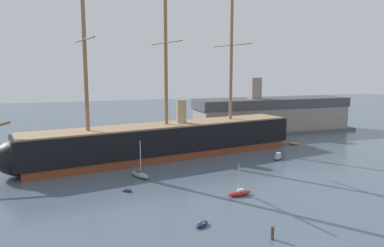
{
  "coord_description": "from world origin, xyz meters",
  "views": [
    {
      "loc": [
        -23.9,
        -29.09,
        19.59
      ],
      "look_at": [
        -2.09,
        35.37,
        9.33
      ],
      "focal_mm": 34.28,
      "sensor_mm": 36.0,
      "label": 1
    }
  ],
  "objects_px": {
    "motorboat_alongside_stern": "(278,157)",
    "dinghy_distant_centre": "(174,141)",
    "dinghy_foreground_left": "(202,224)",
    "sailboat_near_centre": "(239,193)",
    "dinghy_mid_left": "(127,190)",
    "dockside_warehouse_right": "(272,115)",
    "dinghy_far_right": "(294,143)",
    "tall_ship": "(167,140)",
    "sailboat_alongside_bow": "(140,174)",
    "mooring_piling_nearest": "(272,233)",
    "sailboat_far_left": "(50,158)"
  },
  "relations": [
    {
      "from": "tall_ship",
      "to": "dinghy_far_right",
      "type": "xyz_separation_m",
      "value": [
        34.55,
        2.34,
        -3.59
      ]
    },
    {
      "from": "dinghy_foreground_left",
      "to": "sailboat_near_centre",
      "type": "xyz_separation_m",
      "value": [
        9.43,
        8.61,
        0.17
      ]
    },
    {
      "from": "dinghy_far_right",
      "to": "dockside_warehouse_right",
      "type": "relative_size",
      "value": 0.06
    },
    {
      "from": "tall_ship",
      "to": "motorboat_alongside_stern",
      "type": "distance_m",
      "value": 24.69
    },
    {
      "from": "tall_ship",
      "to": "sailboat_far_left",
      "type": "xyz_separation_m",
      "value": [
        -24.5,
        5.37,
        -3.4
      ]
    },
    {
      "from": "sailboat_alongside_bow",
      "to": "tall_ship",
      "type": "bearing_deg",
      "value": 57.4
    },
    {
      "from": "tall_ship",
      "to": "sailboat_far_left",
      "type": "relative_size",
      "value": 11.83
    },
    {
      "from": "sailboat_far_left",
      "to": "mooring_piling_nearest",
      "type": "bearing_deg",
      "value": -61.63
    },
    {
      "from": "dinghy_distant_centre",
      "to": "dockside_warehouse_right",
      "type": "relative_size",
      "value": 0.06
    },
    {
      "from": "sailboat_near_centre",
      "to": "dinghy_distant_centre",
      "type": "height_order",
      "value": "sailboat_near_centre"
    },
    {
      "from": "dinghy_mid_left",
      "to": "dinghy_far_right",
      "type": "relative_size",
      "value": 0.66
    },
    {
      "from": "sailboat_alongside_bow",
      "to": "mooring_piling_nearest",
      "type": "distance_m",
      "value": 30.8
    },
    {
      "from": "sailboat_near_centre",
      "to": "dockside_warehouse_right",
      "type": "height_order",
      "value": "dockside_warehouse_right"
    },
    {
      "from": "dinghy_mid_left",
      "to": "dockside_warehouse_right",
      "type": "relative_size",
      "value": 0.04
    },
    {
      "from": "dockside_warehouse_right",
      "to": "sailboat_near_centre",
      "type": "bearing_deg",
      "value": -125.37
    },
    {
      "from": "mooring_piling_nearest",
      "to": "dockside_warehouse_right",
      "type": "distance_m",
      "value": 74.76
    },
    {
      "from": "sailboat_alongside_bow",
      "to": "motorboat_alongside_stern",
      "type": "bearing_deg",
      "value": 6.68
    },
    {
      "from": "dockside_warehouse_right",
      "to": "dinghy_far_right",
      "type": "bearing_deg",
      "value": -104.32
    },
    {
      "from": "sailboat_near_centre",
      "to": "dinghy_far_right",
      "type": "height_order",
      "value": "sailboat_near_centre"
    },
    {
      "from": "sailboat_alongside_bow",
      "to": "dinghy_far_right",
      "type": "height_order",
      "value": "sailboat_alongside_bow"
    },
    {
      "from": "sailboat_alongside_bow",
      "to": "dockside_warehouse_right",
      "type": "xyz_separation_m",
      "value": [
        48.03,
        35.0,
        4.68
      ]
    },
    {
      "from": "dockside_warehouse_right",
      "to": "mooring_piling_nearest",
      "type": "bearing_deg",
      "value": -120.71
    },
    {
      "from": "sailboat_near_centre",
      "to": "motorboat_alongside_stern",
      "type": "distance_m",
      "value": 25.65
    },
    {
      "from": "sailboat_near_centre",
      "to": "dinghy_distant_centre",
      "type": "distance_m",
      "value": 42.96
    },
    {
      "from": "dinghy_foreground_left",
      "to": "dinghy_mid_left",
      "type": "bearing_deg",
      "value": 113.29
    },
    {
      "from": "dinghy_foreground_left",
      "to": "dockside_warehouse_right",
      "type": "xyz_separation_m",
      "value": [
        44.59,
        58.14,
        4.98
      ]
    },
    {
      "from": "sailboat_alongside_bow",
      "to": "sailboat_far_left",
      "type": "height_order",
      "value": "sailboat_alongside_bow"
    },
    {
      "from": "sailboat_alongside_bow",
      "to": "dinghy_distant_centre",
      "type": "height_order",
      "value": "sailboat_alongside_bow"
    },
    {
      "from": "tall_ship",
      "to": "sailboat_near_centre",
      "type": "relative_size",
      "value": 14.29
    },
    {
      "from": "dockside_warehouse_right",
      "to": "tall_ship",
      "type": "bearing_deg",
      "value": -151.28
    },
    {
      "from": "sailboat_far_left",
      "to": "dinghy_distant_centre",
      "type": "distance_m",
      "value": 32.02
    },
    {
      "from": "motorboat_alongside_stern",
      "to": "dinghy_distant_centre",
      "type": "distance_m",
      "value": 29.72
    },
    {
      "from": "sailboat_near_centre",
      "to": "dinghy_mid_left",
      "type": "height_order",
      "value": "sailboat_near_centre"
    },
    {
      "from": "sailboat_near_centre",
      "to": "mooring_piling_nearest",
      "type": "height_order",
      "value": "sailboat_near_centre"
    },
    {
      "from": "sailboat_alongside_bow",
      "to": "dinghy_distant_centre",
      "type": "xyz_separation_m",
      "value": [
        14.57,
        28.4,
        -0.25
      ]
    },
    {
      "from": "dinghy_mid_left",
      "to": "sailboat_far_left",
      "type": "distance_m",
      "value": 28.6
    },
    {
      "from": "sailboat_near_centre",
      "to": "sailboat_alongside_bow",
      "type": "distance_m",
      "value": 19.41
    },
    {
      "from": "mooring_piling_nearest",
      "to": "dockside_warehouse_right",
      "type": "relative_size",
      "value": 0.03
    },
    {
      "from": "tall_ship",
      "to": "dinghy_foreground_left",
      "type": "distance_m",
      "value": 37.05
    },
    {
      "from": "dinghy_mid_left",
      "to": "mooring_piling_nearest",
      "type": "height_order",
      "value": "mooring_piling_nearest"
    },
    {
      "from": "mooring_piling_nearest",
      "to": "dockside_warehouse_right",
      "type": "xyz_separation_m",
      "value": [
        38.11,
        64.16,
        4.48
      ]
    },
    {
      "from": "sailboat_alongside_bow",
      "to": "mooring_piling_nearest",
      "type": "relative_size",
      "value": 4.4
    },
    {
      "from": "dinghy_mid_left",
      "to": "dinghy_distant_centre",
      "type": "bearing_deg",
      "value": 62.96
    },
    {
      "from": "sailboat_near_centre",
      "to": "sailboat_far_left",
      "type": "relative_size",
      "value": 0.83
    },
    {
      "from": "sailboat_near_centre",
      "to": "sailboat_alongside_bow",
      "type": "height_order",
      "value": "sailboat_alongside_bow"
    },
    {
      "from": "sailboat_near_centre",
      "to": "motorboat_alongside_stern",
      "type": "height_order",
      "value": "sailboat_near_centre"
    },
    {
      "from": "dinghy_mid_left",
      "to": "mooring_piling_nearest",
      "type": "xyz_separation_m",
      "value": [
        13.42,
        -22.15,
        0.55
      ]
    },
    {
      "from": "sailboat_near_centre",
      "to": "sailboat_far_left",
      "type": "bearing_deg",
      "value": 130.9
    },
    {
      "from": "sailboat_near_centre",
      "to": "sailboat_alongside_bow",
      "type": "bearing_deg",
      "value": 131.52
    },
    {
      "from": "dinghy_mid_left",
      "to": "dockside_warehouse_right",
      "type": "bearing_deg",
      "value": 39.19
    }
  ]
}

